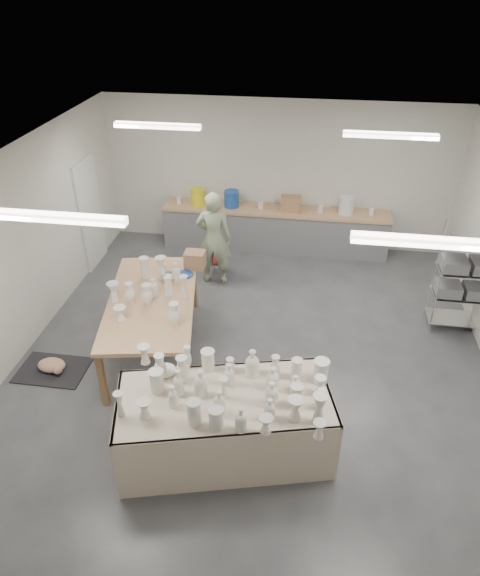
% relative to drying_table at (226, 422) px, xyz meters
% --- Properties ---
extents(room, '(8.00, 8.02, 3.00)m').
position_rel_drying_table_xyz_m(room, '(-0.01, 1.78, 1.58)').
color(room, '#424449').
rests_on(room, ground).
extents(back_counter, '(4.60, 0.60, 1.24)m').
position_rel_drying_table_xyz_m(back_counter, '(0.09, 5.37, 0.01)').
color(back_counter, tan).
rests_on(back_counter, ground).
extents(wire_shelf, '(0.88, 0.48, 1.80)m').
position_rel_drying_table_xyz_m(wire_shelf, '(3.30, 3.09, 0.44)').
color(wire_shelf, silver).
rests_on(wire_shelf, ground).
extents(drying_table, '(2.71, 1.79, 1.25)m').
position_rel_drying_table_xyz_m(drying_table, '(0.00, 0.00, 0.00)').
color(drying_table, olive).
rests_on(drying_table, ground).
extents(work_table, '(1.68, 2.69, 1.31)m').
position_rel_drying_table_xyz_m(work_table, '(-1.38, 1.87, 0.46)').
color(work_table, tan).
rests_on(work_table, ground).
extents(rug, '(1.00, 0.70, 0.02)m').
position_rel_drying_table_xyz_m(rug, '(-2.80, 1.05, -0.47)').
color(rug, black).
rests_on(rug, ground).
extents(cat, '(0.48, 0.40, 0.18)m').
position_rel_drying_table_xyz_m(cat, '(-2.78, 1.04, -0.37)').
color(cat, white).
rests_on(cat, rug).
extents(potter, '(0.67, 0.46, 1.79)m').
position_rel_drying_table_xyz_m(potter, '(-0.89, 3.91, 0.42)').
color(potter, '#95A781').
rests_on(potter, ground).
extents(red_stool, '(0.35, 0.35, 0.31)m').
position_rel_drying_table_xyz_m(red_stool, '(-0.89, 4.18, -0.21)').
color(red_stool, maroon).
rests_on(red_stool, ground).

